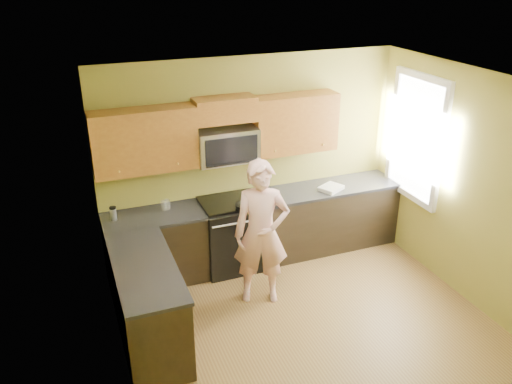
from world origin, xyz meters
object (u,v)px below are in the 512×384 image
microwave (227,161)px  frying_pan (246,208)px  woman (261,233)px  travel_mug (114,220)px  stove (231,234)px  butter_tub (270,196)px

microwave → frying_pan: size_ratio=1.75×
microwave → frying_pan: 0.64m
microwave → woman: bearing=-84.2°
frying_pan → travel_mug: (-1.55, 0.31, -0.03)m
frying_pan → travel_mug: size_ratio=2.52×
microwave → travel_mug: bearing=-177.4°
woman → travel_mug: (-1.54, 0.87, 0.04)m
frying_pan → travel_mug: travel_mug is taller
stove → woman: (0.10, -0.81, 0.40)m
microwave → butter_tub: bearing=-10.9°
stove → frying_pan: size_ratio=2.19×
stove → travel_mug: bearing=177.7°
microwave → butter_tub: 0.77m
stove → travel_mug: (-1.45, 0.06, 0.45)m
microwave → woman: (0.10, -0.94, -0.57)m
woman → butter_tub: 0.95m
stove → frying_pan: 0.55m
travel_mug → microwave: bearing=2.6°
butter_tub → microwave: bearing=169.1°
butter_tub → travel_mug: bearing=178.8°
microwave → butter_tub: (0.55, -0.11, -0.53)m
stove → woman: 0.91m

